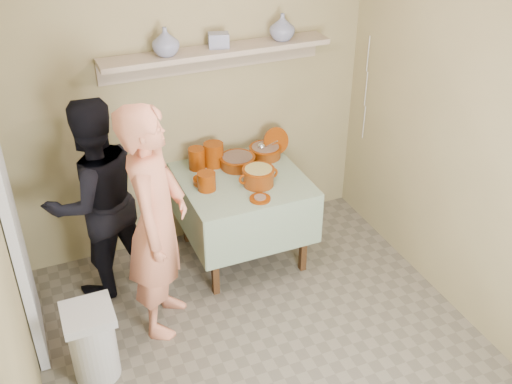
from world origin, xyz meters
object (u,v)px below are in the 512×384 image
person_helper (96,200)px  trash_bin (93,343)px  cazuela_rice (258,175)px  serving_table (242,190)px  person_cook (157,223)px

person_helper → trash_bin: person_helper is taller
cazuela_rice → serving_table: bearing=118.1°
person_cook → serving_table: size_ratio=1.79×
cazuela_rice → trash_bin: bearing=-154.5°
cazuela_rice → person_helper: bearing=170.4°
cazuela_rice → person_cook: bearing=-157.8°
person_cook → person_helper: size_ratio=1.09×
serving_table → cazuela_rice: size_ratio=2.95×
person_cook → person_helper: 0.66m
person_cook → trash_bin: (-0.56, -0.33, -0.59)m
serving_table → trash_bin: serving_table is taller
person_cook → trash_bin: person_cook is taller
person_helper → cazuela_rice: bearing=154.9°
serving_table → trash_bin: size_ratio=1.74×
person_cook → trash_bin: 0.88m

